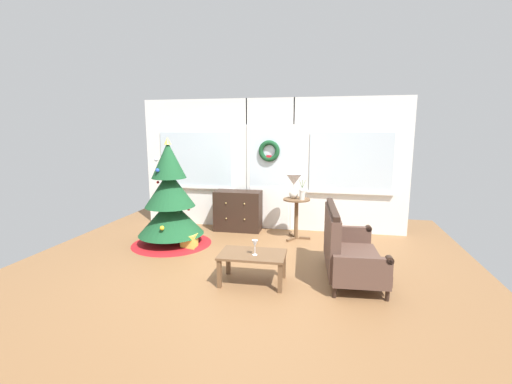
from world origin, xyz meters
name	(u,v)px	position (x,y,z in m)	size (l,w,h in m)	color
ground_plane	(245,266)	(0.00, 0.00, 0.00)	(6.76, 6.76, 0.00)	brown
back_wall_with_door	(270,164)	(0.00, 2.08, 1.28)	(5.20, 0.19, 2.55)	white
christmas_tree	(170,205)	(-1.49, 0.73, 0.69)	(1.37, 1.37, 1.83)	#4C331E
dresser_cabinet	(238,211)	(-0.57, 1.79, 0.39)	(0.91, 0.46, 0.78)	black
settee_sofa	(346,250)	(1.41, -0.07, 0.38)	(0.81, 1.44, 0.96)	black
side_table	(296,211)	(0.59, 1.47, 0.52)	(0.50, 0.48, 0.74)	brown
table_lamp	(294,183)	(0.53, 1.51, 1.02)	(0.28, 0.28, 0.44)	silver
flower_vase	(302,193)	(0.69, 1.41, 0.86)	(0.11, 0.10, 0.35)	beige
coffee_table	(253,258)	(0.23, -0.51, 0.34)	(0.86, 0.55, 0.40)	brown
wine_glass	(255,244)	(0.27, -0.57, 0.54)	(0.08, 0.08, 0.20)	silver
gift_box	(189,241)	(-1.09, 0.57, 0.12)	(0.24, 0.21, 0.24)	#D8C64C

